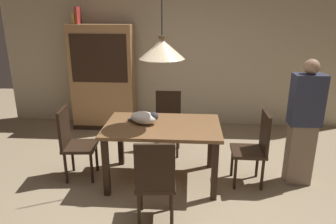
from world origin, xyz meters
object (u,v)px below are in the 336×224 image
object	(u,v)px
dining_table	(163,133)
chair_far_back	(168,119)
chair_near_front	(155,179)
book_red_tall	(78,15)
person_standing	(304,124)
chair_left_side	(73,141)
book_yellow_short	(75,18)
pendant_lamp	(162,49)
hutch_bookcase	(104,79)
cat_sleeping	(144,118)
chair_right_side	(255,146)

from	to	relation	value
dining_table	chair_far_back	world-z (taller)	chair_far_back
chair_near_front	book_red_tall	size ratio (longest dim) A/B	3.32
person_standing	book_red_tall	bearing A→B (deg)	151.19
dining_table	chair_near_front	distance (m)	0.89
chair_left_side	chair_far_back	size ratio (longest dim) A/B	1.00
dining_table	chair_near_front	bearing A→B (deg)	-89.58
chair_far_back	person_standing	size ratio (longest dim) A/B	0.60
book_yellow_short	person_standing	world-z (taller)	book_yellow_short
chair_near_front	pendant_lamp	size ratio (longest dim) A/B	0.72
dining_table	hutch_bookcase	xyz separation A→B (m)	(-1.22, 1.87, 0.24)
chair_far_back	cat_sleeping	size ratio (longest dim) A/B	2.28
chair_far_back	book_yellow_short	world-z (taller)	book_yellow_short
pendant_lamp	book_red_tall	bearing A→B (deg)	130.41
cat_sleeping	book_red_tall	size ratio (longest dim) A/B	1.46
dining_table	cat_sleeping	world-z (taller)	cat_sleeping
chair_right_side	chair_left_side	size ratio (longest dim) A/B	1.00
person_standing	dining_table	bearing A→B (deg)	-177.70
dining_table	hutch_bookcase	world-z (taller)	hutch_bookcase
book_red_tall	chair_left_side	bearing A→B (deg)	-76.04
chair_right_side	pendant_lamp	bearing A→B (deg)	179.97
dining_table	chair_left_side	world-z (taller)	chair_left_side
cat_sleeping	pendant_lamp	distance (m)	0.87
dining_table	chair_far_back	bearing A→B (deg)	89.94
cat_sleeping	chair_left_side	bearing A→B (deg)	-177.80
chair_near_front	book_yellow_short	xyz separation A→B (m)	(-1.66, 2.75, 1.43)
chair_near_front	hutch_bookcase	xyz separation A→B (m)	(-1.23, 2.75, 0.38)
chair_near_front	person_standing	xyz separation A→B (m)	(1.68, 0.95, 0.27)
book_yellow_short	chair_far_back	bearing A→B (deg)	-31.06
chair_left_side	hutch_bookcase	world-z (taller)	hutch_bookcase
chair_far_back	book_yellow_short	distance (m)	2.40
book_red_tall	book_yellow_short	bearing A→B (deg)	180.00
dining_table	book_yellow_short	bearing A→B (deg)	131.41
person_standing	cat_sleeping	bearing A→B (deg)	-178.78
chair_far_back	hutch_bookcase	distance (m)	1.62
hutch_bookcase	person_standing	world-z (taller)	hutch_bookcase
hutch_bookcase	book_yellow_short	bearing A→B (deg)	179.80
dining_table	pendant_lamp	distance (m)	1.01
chair_far_back	book_red_tall	size ratio (longest dim) A/B	3.32
person_standing	chair_near_front	bearing A→B (deg)	-150.65
book_yellow_short	person_standing	distance (m)	3.97
dining_table	book_yellow_short	xyz separation A→B (m)	(-1.65, 1.87, 1.29)
cat_sleeping	book_yellow_short	distance (m)	2.59
chair_near_front	cat_sleeping	distance (m)	0.99
chair_left_side	cat_sleeping	bearing A→B (deg)	2.20
hutch_bookcase	pendant_lamp	bearing A→B (deg)	-56.82
dining_table	cat_sleeping	size ratio (longest dim) A/B	3.43
chair_near_front	chair_far_back	size ratio (longest dim) A/B	1.00
chair_near_front	pendant_lamp	xyz separation A→B (m)	(-0.01, 0.88, 1.15)
chair_left_side	hutch_bookcase	distance (m)	1.92
book_yellow_short	chair_left_side	bearing A→B (deg)	-74.42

